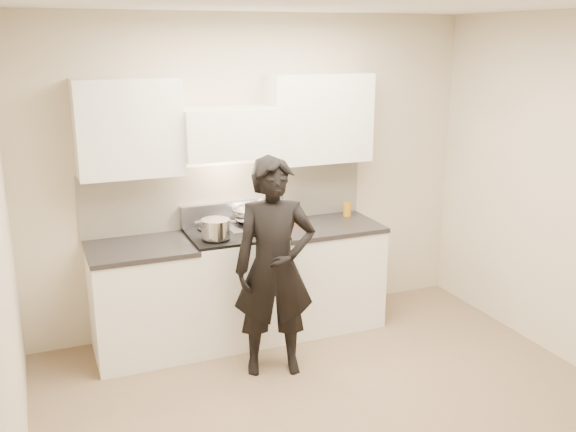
{
  "coord_description": "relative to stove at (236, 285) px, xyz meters",
  "views": [
    {
      "loc": [
        -1.81,
        -3.43,
        2.5
      ],
      "look_at": [
        0.03,
        1.05,
        1.14
      ],
      "focal_mm": 40.0,
      "sensor_mm": 36.0,
      "label": 1
    }
  ],
  "objects": [
    {
      "name": "stove",
      "position": [
        0.0,
        0.0,
        0.0
      ],
      "size": [
        0.76,
        0.65,
        0.96
      ],
      "color": "white",
      "rests_on": "ground"
    },
    {
      "name": "ground_plane",
      "position": [
        0.3,
        -1.42,
        -0.47
      ],
      "size": [
        4.0,
        4.0,
        0.0
      ],
      "primitive_type": "plane",
      "color": "#7D674F"
    },
    {
      "name": "room_shell",
      "position": [
        0.24,
        -1.05,
        1.12
      ],
      "size": [
        4.04,
        3.54,
        2.7
      ],
      "color": "beige",
      "rests_on": "ground"
    },
    {
      "name": "wok",
      "position": [
        0.2,
        0.13,
        0.58
      ],
      "size": [
        0.35,
        0.42,
        0.28
      ],
      "color": "#B7B7B8",
      "rests_on": "stove"
    },
    {
      "name": "oil_glass",
      "position": [
        1.13,
        0.17,
        0.51
      ],
      "size": [
        0.07,
        0.07,
        0.13
      ],
      "color": "#AA7314",
      "rests_on": "counter_right"
    },
    {
      "name": "spice_jar",
      "position": [
        0.6,
        0.13,
        0.49
      ],
      "size": [
        0.04,
        0.04,
        0.09
      ],
      "color": "#EC5607",
      "rests_on": "counter_right"
    },
    {
      "name": "person",
      "position": [
        0.1,
        -0.66,
        0.36
      ],
      "size": [
        0.7,
        0.55,
        1.68
      ],
      "primitive_type": "imported",
      "rotation": [
        0.0,
        0.0,
        -0.26
      ],
      "color": "black",
      "rests_on": "ground"
    },
    {
      "name": "counter_right",
      "position": [
        0.83,
        0.0,
        -0.01
      ],
      "size": [
        0.92,
        0.67,
        0.92
      ],
      "color": "white",
      "rests_on": "ground"
    },
    {
      "name": "stock_pot",
      "position": [
        -0.2,
        -0.14,
        0.56
      ],
      "size": [
        0.31,
        0.3,
        0.15
      ],
      "color": "#B7B7B8",
      "rests_on": "stove"
    },
    {
      "name": "utensil_crock",
      "position": [
        0.45,
        0.16,
        0.56
      ],
      "size": [
        0.14,
        0.14,
        0.36
      ],
      "color": "#ACAAC0",
      "rests_on": "counter_right"
    },
    {
      "name": "counter_left",
      "position": [
        -0.78,
        0.0,
        -0.01
      ],
      "size": [
        0.82,
        0.67,
        0.92
      ],
      "color": "white",
      "rests_on": "ground"
    }
  ]
}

